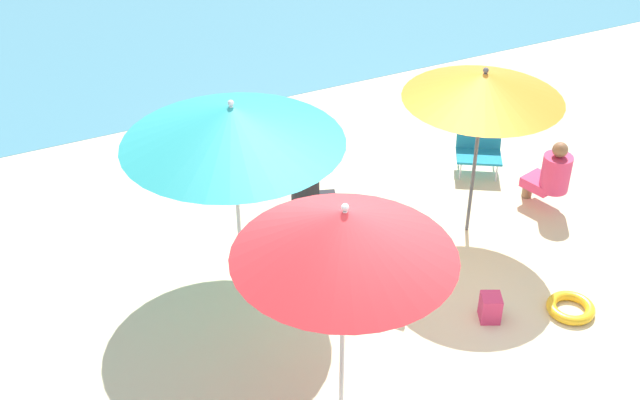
# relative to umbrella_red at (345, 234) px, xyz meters

# --- Properties ---
(ground_plane) EXTENTS (40.00, 40.00, 0.00)m
(ground_plane) POSITION_rel_umbrella_red_xyz_m (0.99, 0.60, -1.84)
(ground_plane) COLOR beige
(umbrella_red) EXTENTS (1.77, 1.77, 2.11)m
(umbrella_red) POSITION_rel_umbrella_red_xyz_m (0.00, 0.00, 0.00)
(umbrella_red) COLOR silver
(umbrella_red) RESTS_ON ground_plane
(umbrella_orange) EXTENTS (1.68, 1.68, 2.01)m
(umbrella_orange) POSITION_rel_umbrella_red_xyz_m (2.50, 1.72, -0.04)
(umbrella_orange) COLOR #4C4C51
(umbrella_orange) RESTS_ON ground_plane
(umbrella_teal) EXTENTS (2.15, 2.15, 2.07)m
(umbrella_teal) POSITION_rel_umbrella_red_xyz_m (-0.13, 2.04, -0.03)
(umbrella_teal) COLOR silver
(umbrella_teal) RESTS_ON ground_plane
(beach_chair_a) EXTENTS (0.75, 0.74, 0.68)m
(beach_chair_a) POSITION_rel_umbrella_red_xyz_m (3.37, 2.79, -1.49)
(beach_chair_a) COLOR teal
(beach_chair_a) RESTS_ON ground_plane
(beach_chair_c) EXTENTS (0.72, 0.72, 0.63)m
(beach_chair_c) POSITION_rel_umbrella_red_xyz_m (1.20, 1.26, -1.50)
(beach_chair_c) COLOR red
(beach_chair_c) RESTS_ON ground_plane
(person_a) EXTENTS (0.42, 0.56, 0.89)m
(person_a) POSITION_rel_umbrella_red_xyz_m (3.61, 1.70, -1.39)
(person_a) COLOR #DB3866
(person_a) RESTS_ON ground_plane
(person_b) EXTENTS (0.55, 0.43, 0.90)m
(person_b) POSITION_rel_umbrella_red_xyz_m (0.97, 2.69, -1.40)
(person_b) COLOR black
(person_b) RESTS_ON ground_plane
(swim_ring) EXTENTS (0.48, 0.48, 0.10)m
(swim_ring) POSITION_rel_umbrella_red_xyz_m (2.62, 0.09, -1.79)
(swim_ring) COLOR yellow
(swim_ring) RESTS_ON ground_plane
(beach_bag) EXTENTS (0.27, 0.27, 0.28)m
(beach_bag) POSITION_rel_umbrella_red_xyz_m (1.83, 0.36, -1.70)
(beach_bag) COLOR #DB3866
(beach_bag) RESTS_ON ground_plane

